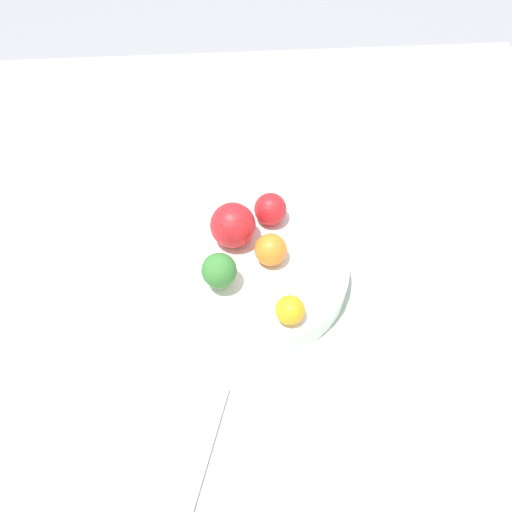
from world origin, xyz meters
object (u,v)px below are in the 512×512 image
Objects in this scene: apple_red at (233,225)px; apple_green at (270,209)px; napkin at (148,433)px; orange_front at (271,248)px; orange_back at (290,310)px; bowl at (256,269)px; broccoli at (219,271)px.

apple_red reaches higher than apple_green.
orange_front is at bearing -36.53° from napkin.
apple_red is 1.68× the size of orange_back.
orange_back is (-0.09, -0.04, 0.04)m from bowl.
orange_back reaches higher than napkin.
orange_front reaches higher than orange_back.
napkin is (-0.28, 0.16, -0.06)m from apple_green.
apple_red reaches higher than bowl.
broccoli is 0.21m from napkin.
apple_green is 0.33m from napkin.
napkin is (-0.25, 0.11, -0.07)m from apple_red.
apple_red reaches higher than orange_front.
bowl is 0.09m from apple_green.
bowl is 5.46× the size of apple_green.
apple_green is 1.06× the size of orange_front.
apple_red reaches higher than broccoli.
apple_green is (0.07, -0.03, 0.04)m from bowl.
apple_green is at bearing -19.19° from bowl.
napkin is at bearing 124.26° from orange_back.
apple_green is (0.11, -0.07, -0.01)m from broccoli.
orange_back is at bearing -153.84° from apple_red.
napkin is at bearing 143.47° from orange_front.
apple_red reaches higher than orange_back.
broccoli is at bearing 120.59° from orange_front.
orange_front is 1.18× the size of orange_back.
orange_front is at bearing -82.78° from bowl.
apple_red is 1.43× the size of orange_front.
broccoli is 0.08m from apple_red.
broccoli is at bearing 57.06° from orange_back.
bowl is at bearing -52.18° from broccoli.
bowl is at bearing 160.81° from apple_green.
orange_back is (-0.05, -0.08, -0.01)m from broccoli.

